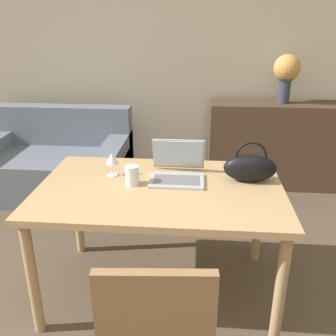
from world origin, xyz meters
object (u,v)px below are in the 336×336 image
at_px(laptop, 178,168).
at_px(flower_vase, 287,72).
at_px(couch, 57,165).
at_px(handbag, 250,167).
at_px(drinking_glass, 132,175).
at_px(wine_glass, 112,160).

height_order(laptop, flower_vase, flower_vase).
xyz_separation_m(couch, laptop, (1.30, -1.28, 0.52)).
bearing_deg(flower_vase, laptop, -120.15).
height_order(couch, handbag, handbag).
relative_size(laptop, handbag, 1.04).
height_order(couch, laptop, laptop).
height_order(drinking_glass, handbag, handbag).
xyz_separation_m(drinking_glass, handbag, (0.69, 0.11, 0.03)).
xyz_separation_m(handbag, flower_vase, (0.51, 1.66, 0.34)).
relative_size(laptop, flower_vase, 0.70).
height_order(drinking_glass, wine_glass, wine_glass).
xyz_separation_m(drinking_glass, flower_vase, (1.21, 1.77, 0.37)).
bearing_deg(couch, drinking_glass, -53.63).
bearing_deg(wine_glass, flower_vase, 50.47).
bearing_deg(handbag, laptop, 176.09).
distance_m(laptop, flower_vase, 1.92).
distance_m(laptop, drinking_glass, 0.29).
height_order(wine_glass, handbag, handbag).
bearing_deg(laptop, flower_vase, 59.85).
relative_size(handbag, flower_vase, 0.67).
xyz_separation_m(laptop, drinking_glass, (-0.26, -0.13, -0.00)).
xyz_separation_m(couch, drinking_glass, (1.04, -1.41, 0.52)).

